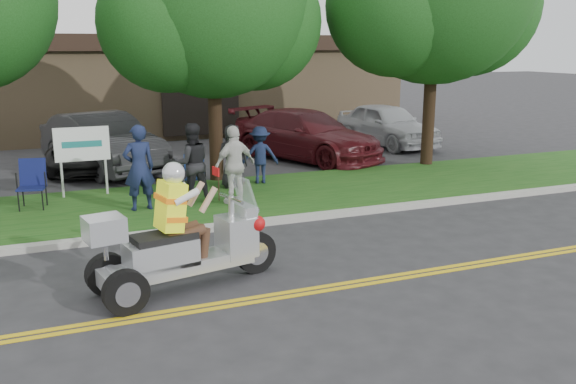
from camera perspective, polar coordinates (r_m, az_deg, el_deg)
name	(u,v)px	position (r m, az deg, el deg)	size (l,w,h in m)	color
ground	(307,278)	(9.79, 1.76, -8.07)	(120.00, 120.00, 0.00)	#28282B
centerline_near	(322,291)	(9.30, 3.20, -9.26)	(60.00, 0.10, 0.01)	gold
centerline_far	(318,287)	(9.43, 2.79, -8.91)	(60.00, 0.10, 0.01)	gold
curb	(247,224)	(12.47, -3.84, -2.99)	(60.00, 0.25, 0.12)	#A8A89E
grass_verge	(219,200)	(14.46, -6.47, -0.73)	(60.00, 4.00, 0.10)	#134612
commercial_building	(178,82)	(27.94, -10.22, 10.11)	(18.00, 8.20, 4.00)	#9E7F5B
tree_mid	(214,11)	(16.15, -6.94, 16.42)	(5.88, 4.80, 7.05)	#332114
business_sign	(82,148)	(15.14, -18.70, 3.93)	(1.25, 0.06, 1.75)	silver
trike_scooter	(179,246)	(9.27, -10.12, -5.02)	(3.01, 1.26, 1.98)	black
lawn_chair_a	(32,180)	(14.56, -22.81, 1.01)	(0.66, 0.68, 1.07)	black
lawn_chair_b	(194,172)	(14.92, -8.75, 1.90)	(0.59, 0.60, 0.93)	black
spectator_adult_left	(139,168)	(13.53, -13.77, 2.23)	(0.68, 0.45, 1.87)	#172041
spectator_adult_mid	(192,163)	(13.92, -9.01, 2.67)	(0.88, 0.69, 1.82)	black
spectator_adult_right	(235,165)	(13.72, -5.01, 2.53)	(1.04, 0.43, 1.77)	silver
spectator_chair_a	(260,155)	(15.80, -2.64, 3.49)	(0.95, 0.55, 1.48)	#151F3C
spectator_chair_b	(233,156)	(15.32, -5.20, 3.36)	(0.78, 0.51, 1.60)	black
parked_car_left	(103,143)	(18.62, -16.95, 4.45)	(1.78, 5.09, 1.68)	#28282B
parked_car_mid	(89,148)	(19.09, -18.09, 3.98)	(2.13, 4.61, 1.28)	black
parked_car_right	(306,135)	(19.70, 1.68, 5.36)	(2.21, 5.45, 1.58)	#4D1217
parked_car_far_right	(387,125)	(22.69, 9.21, 6.25)	(1.84, 4.56, 1.55)	#ABADB2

